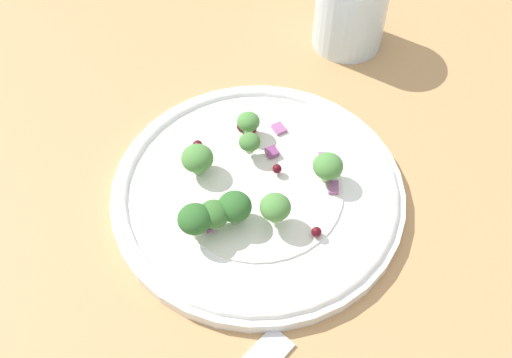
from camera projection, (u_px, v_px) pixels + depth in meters
ground_plane at (272, 230)px, 56.15cm from camera, size 180.00×180.00×2.00cm
plate at (256, 191)px, 56.48cm from camera, size 26.85×26.85×1.70cm
dressing_pool at (256, 188)px, 56.13cm from camera, size 15.57×15.57×0.20cm
broccoli_floret_0 at (195, 159)px, 55.80cm from camera, size 2.94×2.94×2.97cm
broccoli_floret_1 at (193, 219)px, 51.32cm from camera, size 2.93×2.93×2.96cm
broccoli_floret_2 at (247, 122)px, 58.57cm from camera, size 2.18×2.18×2.21cm
broccoli_floret_3 at (326, 166)px, 55.24cm from camera, size 2.75×2.75×2.79cm
broccoli_floret_4 at (269, 207)px, 52.09cm from camera, size 2.67×2.67×2.71cm
broccoli_floret_5 at (212, 214)px, 51.96cm from camera, size 2.67×2.67×2.71cm
broccoli_floret_6 at (233, 207)px, 52.47cm from camera, size 2.96×2.96×3.00cm
broccoli_floret_7 at (248, 142)px, 56.95cm from camera, size 2.01×2.01×2.04cm
cranberry_0 at (196, 145)px, 58.68cm from camera, size 0.98×0.98×0.98cm
cranberry_1 at (274, 169)px, 56.46cm from camera, size 0.86×0.86×0.86cm
cranberry_2 at (200, 162)px, 57.38cm from camera, size 0.76×0.76×0.76cm
cranberry_3 at (240, 126)px, 60.06cm from camera, size 0.99×0.99×0.99cm
cranberry_4 at (251, 129)px, 59.78cm from camera, size 0.83×0.83×0.83cm
cranberry_5 at (314, 232)px, 52.56cm from camera, size 0.88×0.88×0.88cm
onion_bit_0 at (278, 129)px, 60.16cm from camera, size 1.65×1.73×0.34cm
onion_bit_1 at (207, 226)px, 53.11cm from camera, size 1.16×1.18×0.39cm
onion_bit_2 at (322, 159)px, 57.72cm from camera, size 1.14×1.29×0.59cm
onion_bit_3 at (331, 187)px, 55.81cm from camera, size 0.93×1.37×0.35cm
onion_bit_4 at (270, 152)px, 58.07cm from camera, size 1.48×1.49×0.45cm
water_glass at (349, 10)px, 66.91cm from camera, size 7.83×7.83×8.54cm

